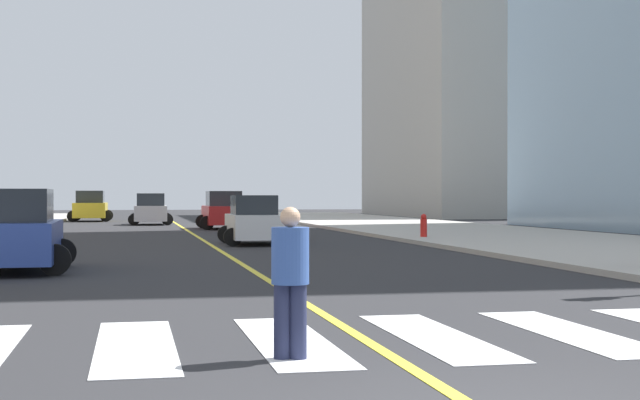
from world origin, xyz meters
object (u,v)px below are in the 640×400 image
Objects in this scene: pedestrian_crossing at (290,275)px; fire_hydrant at (424,226)px; car_yellow_nearest at (91,207)px; car_blue_fifth at (14,233)px; car_red_fourth at (224,211)px; car_silver_second at (151,210)px; car_white_third at (254,221)px.

pedestrian_crossing is 1.82× the size of fire_hydrant.
car_blue_fifth is at bearing -88.96° from car_yellow_nearest.
car_blue_fifth is at bearing -56.64° from pedestrian_crossing.
car_red_fourth is 39.29m from pedestrian_crossing.
fire_hydrant is at bearing -64.94° from car_yellow_nearest.
car_silver_second reaches higher than car_white_third.
fire_hydrant is at bearing -96.48° from pedestrian_crossing.
car_red_fourth is (0.46, 15.80, 0.11)m from car_white_third.
car_silver_second is at bearing -81.89° from car_white_third.
car_blue_fifth is at bearing 57.87° from car_white_third.
car_red_fourth reaches higher than car_silver_second.
fire_hydrant is at bearing -169.02° from car_white_third.
car_yellow_nearest reaches higher than car_blue_fifth.
pedestrian_crossing is at bearing -88.10° from car_silver_second.
car_red_fourth is (7.52, -16.23, -0.05)m from car_yellow_nearest.
car_yellow_nearest is 9.24m from car_silver_second.
pedestrian_crossing is at bearing 83.90° from car_white_third.
car_red_fourth reaches higher than fire_hydrant.
car_blue_fifth reaches higher than fire_hydrant.
car_yellow_nearest is at bearing -77.15° from car_white_third.
fire_hydrant is (13.81, -30.77, -0.40)m from car_yellow_nearest.
pedestrian_crossing is at bearing -84.58° from car_yellow_nearest.
car_white_third is at bearing -81.04° from car_silver_second.
car_red_fourth is (3.64, -7.83, 0.05)m from car_silver_second.
car_silver_second is 34.72m from car_blue_fifth.
car_silver_second is at bearing -65.73° from car_red_fourth.
car_white_third is at bearing -169.46° from fire_hydrant.
car_white_third is at bearing -76.68° from car_yellow_nearest.
car_silver_second is 1.00× the size of car_blue_fifth.
pedestrian_crossing is (4.38, -55.39, -0.08)m from car_yellow_nearest.
car_yellow_nearest is 1.10× the size of car_silver_second.
car_blue_fifth reaches higher than car_white_third.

